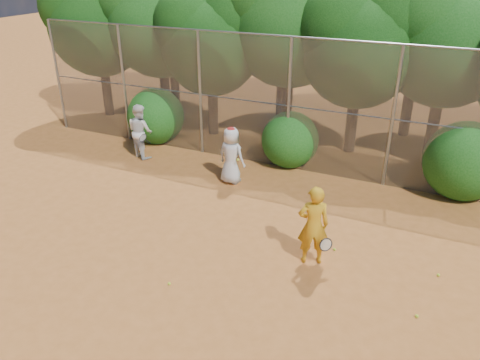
% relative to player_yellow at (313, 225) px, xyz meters
% --- Properties ---
extents(ground, '(80.00, 80.00, 0.00)m').
position_rel_player_yellow_xyz_m(ground, '(-1.17, -1.49, -0.92)').
color(ground, '#A85D25').
rests_on(ground, ground).
extents(fence_back, '(20.05, 0.09, 4.03)m').
position_rel_player_yellow_xyz_m(fence_back, '(-1.28, 4.51, 1.14)').
color(fence_back, gray).
rests_on(fence_back, ground).
extents(tree_0, '(4.38, 3.81, 6.00)m').
position_rel_player_yellow_xyz_m(tree_0, '(-10.61, 6.55, 3.02)').
color(tree_0, black).
rests_on(tree_0, ground).
extents(tree_1, '(4.64, 4.03, 6.35)m').
position_rel_player_yellow_xyz_m(tree_1, '(-8.11, 7.05, 3.25)').
color(tree_1, black).
rests_on(tree_1, ground).
extents(tree_2, '(3.99, 3.47, 5.47)m').
position_rel_player_yellow_xyz_m(tree_2, '(-5.61, 6.34, 2.67)').
color(tree_2, black).
rests_on(tree_2, ground).
extents(tree_3, '(4.89, 4.26, 6.70)m').
position_rel_player_yellow_xyz_m(tree_3, '(-3.10, 7.35, 3.48)').
color(tree_3, black).
rests_on(tree_3, ground).
extents(tree_4, '(4.19, 3.64, 5.73)m').
position_rel_player_yellow_xyz_m(tree_4, '(-0.61, 6.75, 2.84)').
color(tree_4, black).
rests_on(tree_4, ground).
extents(tree_5, '(4.51, 3.92, 6.17)m').
position_rel_player_yellow_xyz_m(tree_5, '(1.89, 7.55, 3.13)').
color(tree_5, black).
rests_on(tree_5, ground).
extents(tree_11, '(4.64, 4.03, 6.35)m').
position_rel_player_yellow_xyz_m(tree_11, '(0.89, 9.15, 3.25)').
color(tree_11, black).
rests_on(tree_11, ground).
extents(bush_0, '(2.00, 2.00, 2.00)m').
position_rel_player_yellow_xyz_m(bush_0, '(-7.17, 4.81, 0.08)').
color(bush_0, '#154F13').
rests_on(bush_0, ground).
extents(bush_1, '(1.80, 1.80, 1.80)m').
position_rel_player_yellow_xyz_m(bush_1, '(-2.17, 4.81, -0.02)').
color(bush_1, '#154F13').
rests_on(bush_1, ground).
extents(bush_2, '(2.20, 2.20, 2.20)m').
position_rel_player_yellow_xyz_m(bush_2, '(2.83, 4.81, 0.18)').
color(bush_2, '#154F13').
rests_on(bush_2, ground).
extents(player_yellow, '(0.88, 0.68, 1.84)m').
position_rel_player_yellow_xyz_m(player_yellow, '(0.00, 0.00, 0.00)').
color(player_yellow, '#CA9017').
rests_on(player_yellow, ground).
extents(player_teen, '(0.89, 0.65, 1.71)m').
position_rel_player_yellow_xyz_m(player_teen, '(-3.27, 2.84, -0.07)').
color(player_teen, silver).
rests_on(player_teen, ground).
extents(player_white, '(1.05, 0.95, 1.78)m').
position_rel_player_yellow_xyz_m(player_white, '(-6.80, 3.36, -0.03)').
color(player_white, white).
rests_on(player_white, ground).
extents(ball_0, '(0.07, 0.07, 0.07)m').
position_rel_player_yellow_xyz_m(ball_0, '(0.38, 0.61, -0.88)').
color(ball_0, '#B1D025').
rests_on(ball_0, ground).
extents(ball_1, '(0.07, 0.07, 0.07)m').
position_rel_player_yellow_xyz_m(ball_1, '(2.60, 0.59, -0.88)').
color(ball_1, '#B1D025').
rests_on(ball_1, ground).
extents(ball_3, '(0.07, 0.07, 0.07)m').
position_rel_player_yellow_xyz_m(ball_3, '(2.32, -0.89, -0.88)').
color(ball_3, '#B1D025').
rests_on(ball_3, ground).
extents(ball_4, '(0.07, 0.07, 0.07)m').
position_rel_player_yellow_xyz_m(ball_4, '(-2.39, -1.99, -0.88)').
color(ball_4, '#B1D025').
rests_on(ball_4, ground).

